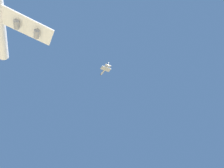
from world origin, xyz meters
TOP-DOWN VIEW (x-y plane):
  - chase_jet_trailing at (67.27, 55.11)m, footprint 15.31×8.86m

SIDE VIEW (x-z plane):
  - chase_jet_trailing at x=67.27m, z-range 105.16..109.16m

